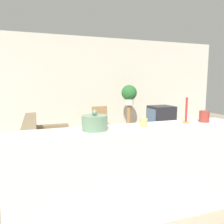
{
  "coord_description": "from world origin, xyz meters",
  "views": [
    {
      "loc": [
        -0.97,
        -2.56,
        1.49
      ],
      "look_at": [
        0.55,
        1.79,
        0.85
      ],
      "focal_mm": 35.0,
      "sensor_mm": 36.0,
      "label": 1
    }
  ],
  "objects": [
    {
      "name": "decorative_bowl",
      "position": [
        -0.43,
        -0.51,
        1.09
      ],
      "size": [
        0.25,
        0.25,
        0.2
      ],
      "color": "gray",
      "rests_on": "foreground_counter"
    },
    {
      "name": "coffee_tin",
      "position": [
        0.9,
        -0.51,
        1.08
      ],
      "size": [
        0.12,
        0.12,
        0.13
      ],
      "color": "#99382D",
      "rests_on": "foreground_counter"
    },
    {
      "name": "candle_jar",
      "position": [
        0.1,
        -0.51,
        1.06
      ],
      "size": [
        0.08,
        0.08,
        0.09
      ],
      "color": "tan",
      "rests_on": "foreground_counter"
    },
    {
      "name": "tv_stand",
      "position": [
        1.86,
        1.95,
        0.21
      ],
      "size": [
        0.73,
        0.52,
        0.41
      ],
      "color": "#9E754C",
      "rests_on": "ground_plane"
    },
    {
      "name": "candlestick",
      "position": [
        0.64,
        -0.51,
        1.12
      ],
      "size": [
        0.07,
        0.07,
        0.3
      ],
      "color": "#B7933D",
      "rests_on": "foreground_counter"
    },
    {
      "name": "television",
      "position": [
        1.85,
        1.95,
        0.66
      ],
      "size": [
        0.55,
        0.5,
        0.5
      ],
      "color": "#232328",
      "rests_on": "tv_stand"
    },
    {
      "name": "wooden_chair",
      "position": [
        0.54,
        2.63,
        0.48
      ],
      "size": [
        0.44,
        0.44,
        0.87
      ],
      "color": "#9E754C",
      "rests_on": "ground_plane"
    },
    {
      "name": "couch",
      "position": [
        -0.82,
        1.22,
        0.3
      ],
      "size": [
        0.83,
        1.84,
        0.86
      ],
      "color": "#847051",
      "rests_on": "ground_plane"
    },
    {
      "name": "potted_plant",
      "position": [
        1.38,
        2.79,
        1.17
      ],
      "size": [
        0.41,
        0.41,
        0.54
      ],
      "color": "white",
      "rests_on": "plant_stand"
    },
    {
      "name": "wall_back",
      "position": [
        0.0,
        3.43,
        1.35
      ],
      "size": [
        9.0,
        0.06,
        2.7
      ],
      "color": "beige",
      "rests_on": "ground_plane"
    },
    {
      "name": "plant_stand",
      "position": [
        1.38,
        2.79,
        0.44
      ],
      "size": [
        0.12,
        0.12,
        0.87
      ],
      "color": "#9E754C",
      "rests_on": "ground_plane"
    },
    {
      "name": "ground_plane",
      "position": [
        0.0,
        0.0,
        0.0
      ],
      "size": [
        14.0,
        14.0,
        0.0
      ],
      "primitive_type": "plane",
      "color": "tan"
    },
    {
      "name": "foreground_counter",
      "position": [
        0.0,
        -0.51,
        0.51
      ],
      "size": [
        2.56,
        0.44,
        1.02
      ],
      "color": "white",
      "rests_on": "ground_plane"
    }
  ]
}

